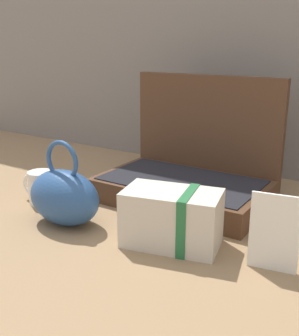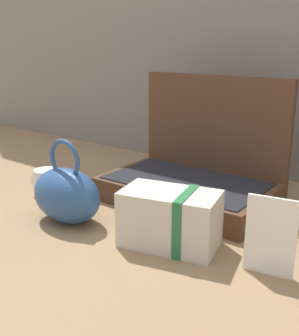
{
  "view_description": "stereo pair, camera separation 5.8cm",
  "coord_description": "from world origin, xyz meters",
  "px_view_note": "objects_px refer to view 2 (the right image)",
  "views": [
    {
      "loc": [
        0.46,
        -0.77,
        0.43
      ],
      "look_at": [
        -0.03,
        -0.02,
        0.16
      ],
      "focal_mm": 44.58,
      "sensor_mm": 36.0,
      "label": 1
    },
    {
      "loc": [
        0.51,
        -0.74,
        0.43
      ],
      "look_at": [
        -0.03,
        -0.02,
        0.16
      ],
      "focal_mm": 44.58,
      "sensor_mm": 36.0,
      "label": 2
    }
  ],
  "objects_px": {
    "teal_pouch_handbag": "(67,194)",
    "open_suitcase": "(195,173)",
    "info_card_left": "(270,237)",
    "cream_toiletry_bag": "(171,219)",
    "coffee_mug": "(47,185)"
  },
  "relations": [
    {
      "from": "teal_pouch_handbag",
      "to": "cream_toiletry_bag",
      "type": "height_order",
      "value": "teal_pouch_handbag"
    },
    {
      "from": "cream_toiletry_bag",
      "to": "coffee_mug",
      "type": "relative_size",
      "value": 2.16
    },
    {
      "from": "cream_toiletry_bag",
      "to": "teal_pouch_handbag",
      "type": "bearing_deg",
      "value": -170.17
    },
    {
      "from": "teal_pouch_handbag",
      "to": "info_card_left",
      "type": "bearing_deg",
      "value": 7.01
    },
    {
      "from": "cream_toiletry_bag",
      "to": "coffee_mug",
      "type": "bearing_deg",
      "value": 177.66
    },
    {
      "from": "teal_pouch_handbag",
      "to": "coffee_mug",
      "type": "relative_size",
      "value": 1.98
    },
    {
      "from": "info_card_left",
      "to": "teal_pouch_handbag",
      "type": "bearing_deg",
      "value": 177.34
    },
    {
      "from": "teal_pouch_handbag",
      "to": "cream_toiletry_bag",
      "type": "relative_size",
      "value": 0.92
    },
    {
      "from": "open_suitcase",
      "to": "coffee_mug",
      "type": "bearing_deg",
      "value": -141.15
    },
    {
      "from": "cream_toiletry_bag",
      "to": "coffee_mug",
      "type": "height_order",
      "value": "cream_toiletry_bag"
    },
    {
      "from": "teal_pouch_handbag",
      "to": "cream_toiletry_bag",
      "type": "xyz_separation_m",
      "value": [
        0.28,
        0.05,
        -0.01
      ]
    },
    {
      "from": "teal_pouch_handbag",
      "to": "open_suitcase",
      "type": "bearing_deg",
      "value": 62.68
    },
    {
      "from": "open_suitcase",
      "to": "coffee_mug",
      "type": "relative_size",
      "value": 4.31
    },
    {
      "from": "info_card_left",
      "to": "cream_toiletry_bag",
      "type": "bearing_deg",
      "value": 173.68
    },
    {
      "from": "open_suitcase",
      "to": "info_card_left",
      "type": "bearing_deg",
      "value": -39.41
    }
  ]
}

